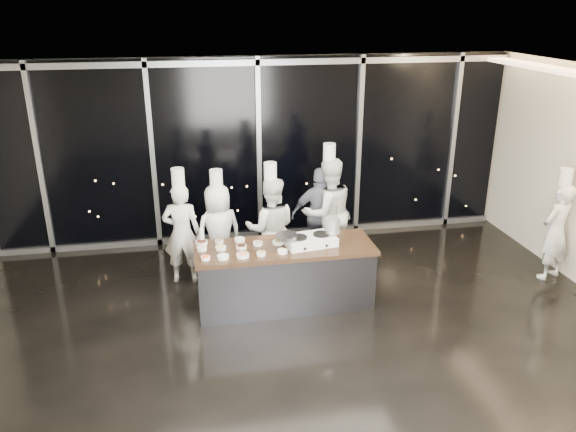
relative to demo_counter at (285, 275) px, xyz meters
name	(u,v)px	position (x,y,z in m)	size (l,w,h in m)	color
ground	(297,339)	(0.00, -0.90, -0.45)	(9.00, 9.00, 0.00)	black
room_shell	(313,169)	(0.18, -0.90, 1.79)	(9.02, 7.02, 3.21)	beige
window_wall	(259,151)	(0.00, 2.53, 1.14)	(8.90, 0.11, 3.20)	black
demo_counter	(285,275)	(0.00, 0.00, 0.00)	(2.46, 0.86, 0.90)	#37373C
stove	(310,240)	(0.35, -0.01, 0.51)	(0.74, 0.52, 0.14)	white
frying_pan	(286,236)	(0.01, -0.04, 0.61)	(0.55, 0.35, 0.05)	slate
stock_pot	(333,225)	(0.68, 0.03, 0.69)	(0.21, 0.21, 0.21)	silver
prep_bowls	(236,248)	(-0.66, 0.00, 0.47)	(1.20, 0.68, 0.05)	white
squeeze_bottle	(202,234)	(-1.11, 0.34, 0.57)	(0.07, 0.07, 0.25)	white
chef_far_left	(182,232)	(-1.38, 1.00, 0.35)	(0.62, 0.46, 1.79)	white
chef_left	(219,232)	(-0.84, 1.00, 0.32)	(0.86, 0.71, 1.74)	white
chef_center	(271,228)	(-0.05, 0.88, 0.37)	(0.85, 0.70, 1.85)	white
guest	(321,216)	(0.82, 1.26, 0.35)	(1.02, 0.64, 1.61)	#151B3A
chef_right	(328,212)	(0.91, 1.17, 0.45)	(0.99, 0.84, 2.02)	white
chef_side	(556,230)	(4.20, 0.08, 0.34)	(0.65, 0.55, 1.76)	white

